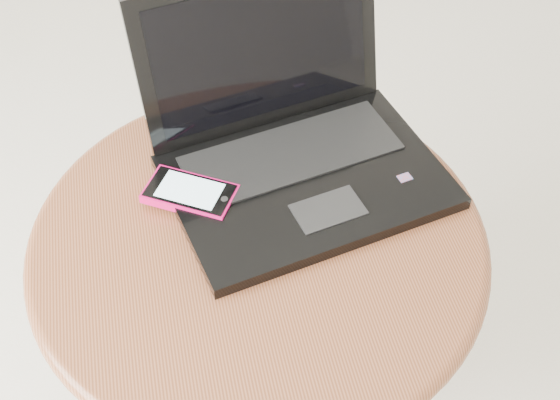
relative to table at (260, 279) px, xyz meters
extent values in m
cylinder|color=#502111|center=(0.00, 0.00, -0.14)|extent=(0.10, 0.10, 0.44)
cylinder|color=brown|center=(0.00, 0.00, 0.09)|extent=(0.60, 0.60, 0.03)
torus|color=brown|center=(0.00, 0.00, 0.09)|extent=(0.63, 0.63, 0.03)
cube|color=black|center=(0.08, 0.07, 0.12)|extent=(0.42, 0.33, 0.02)
cube|color=black|center=(0.07, 0.12, 0.13)|extent=(0.33, 0.18, 0.00)
cube|color=black|center=(0.10, 0.00, 0.13)|extent=(0.10, 0.08, 0.00)
cube|color=red|center=(0.22, 0.04, 0.13)|extent=(0.02, 0.02, 0.00)
cube|color=black|center=(0.05, 0.22, 0.24)|extent=(0.37, 0.14, 0.23)
cube|color=black|center=(0.05, 0.22, 0.24)|extent=(0.33, 0.11, 0.19)
cube|color=black|center=(-0.07, 0.08, 0.11)|extent=(0.12, 0.11, 0.01)
cube|color=#A71F55|center=(-0.11, 0.11, 0.12)|extent=(0.04, 0.05, 0.00)
cube|color=#D10B58|center=(-0.08, 0.08, 0.12)|extent=(0.14, 0.12, 0.01)
cube|color=black|center=(-0.08, 0.08, 0.13)|extent=(0.13, 0.11, 0.00)
cube|color=silver|center=(-0.08, 0.08, 0.13)|extent=(0.10, 0.09, 0.00)
cylinder|color=black|center=(-0.04, 0.05, 0.13)|extent=(0.01, 0.01, 0.00)
camera|label=1|loc=(-0.11, -0.63, 0.87)|focal=47.22mm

